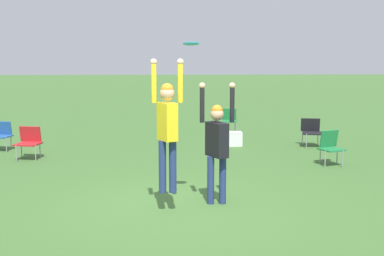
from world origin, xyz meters
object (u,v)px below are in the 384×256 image
Objects in this scene: frisbee at (191,44)px; person_jumping at (167,122)px; cooler_box at (234,139)px; person_defending at (217,140)px; camping_chair_0 at (1,134)px; camping_chair_1 at (29,140)px; camping_chair_2 at (330,145)px; camping_chair_4 at (312,130)px; camping_chair_5 at (229,119)px.

person_jumping is at bearing -141.77° from frisbee.
person_defending is at bearing -99.91° from cooler_box.
camping_chair_0 is (-4.83, 5.52, -2.26)m from frisbee.
frisbee is at bearing 145.20° from camping_chair_0.
camping_chair_2 is at bearing -176.39° from camping_chair_1.
camping_chair_1 is 7.24m from camping_chair_2.
camping_chair_4 is (4.01, 6.10, -1.01)m from person_jumping.
camping_chair_5 reaches higher than camping_chair_4.
camping_chair_2 is 1.03× the size of camping_chair_4.
person_defending reaches higher than cooler_box.
camping_chair_5 is (-2.03, 2.33, 0.05)m from camping_chair_4.
frisbee reaches higher than camping_chair_2.
camping_chair_0 is 8.45m from camping_chair_4.
cooler_box is at bearing -161.95° from camping_chair_0.
frisbee is at bearing 69.28° from camping_chair_4.
person_jumping is 1.04× the size of person_defending.
person_defending is at bearing -90.00° from person_jumping.
camping_chair_1 is at bearing -161.16° from person_defending.
camping_chair_0 is 0.93× the size of camping_chair_5.
person_jumping is 2.83× the size of camping_chair_0.
camping_chair_1 is 1.77× the size of cooler_box.
camping_chair_0 is 0.96× the size of camping_chair_2.
person_jumping is 5.29m from camping_chair_2.
person_defending is 4.70× the size of cooler_box.
camping_chair_4 is at bearing -117.54° from camping_chair_2.
frisbee reaches higher than person_jumping.
person_jumping is at bearing 141.29° from camping_chair_0.
frisbee is (0.39, 0.31, 1.25)m from person_jumping.
person_defending is 2.65× the size of camping_chair_1.
camping_chair_1 is at bearing 144.65° from camping_chair_0.
camping_chair_2 reaches higher than camping_chair_4.
person_jumping is 4.89× the size of cooler_box.
camping_chair_2 is at bearing 44.03° from frisbee.
person_defending is at bearing 148.23° from camping_chair_0.
camping_chair_5 is at bearing 78.98° from frisbee.
camping_chair_4 is 1.74× the size of cooler_box.
person_jumping is 2.76× the size of camping_chair_1.
person_defending is 2.70× the size of camping_chair_4.
camping_chair_1 is at bearing -162.47° from cooler_box.
frisbee is 0.32× the size of camping_chair_5.
camping_chair_0 is at bearing -37.46° from camping_chair_2.
camping_chair_2 is 0.96× the size of camping_chair_5.
person_jumping reaches higher than camping_chair_0.
camping_chair_1 reaches higher than camping_chair_0.
camping_chair_4 is 0.93× the size of camping_chair_5.
frisbee is 5.20m from camping_chair_2.
cooler_box is at bearing -150.55° from camping_chair_1.
person_jumping is at bearing -90.00° from person_defending.
camping_chair_4 is (3.61, 5.79, -2.26)m from frisbee.
person_defending is 7.59m from camping_chair_0.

